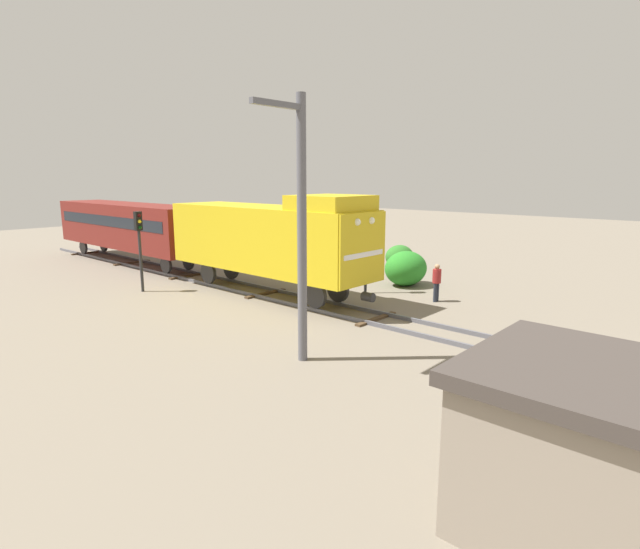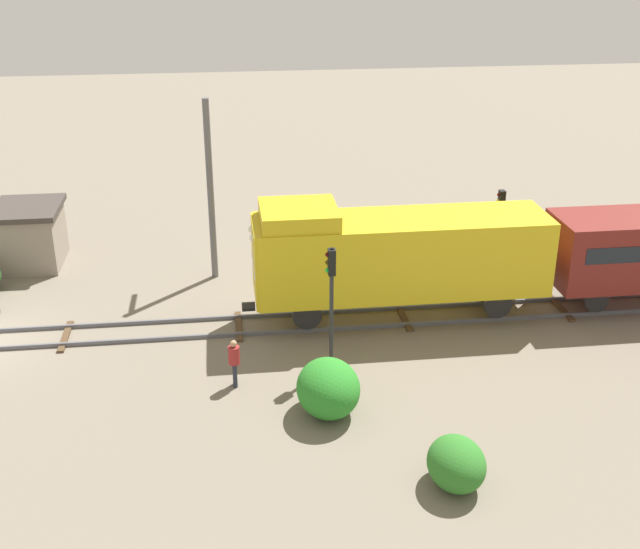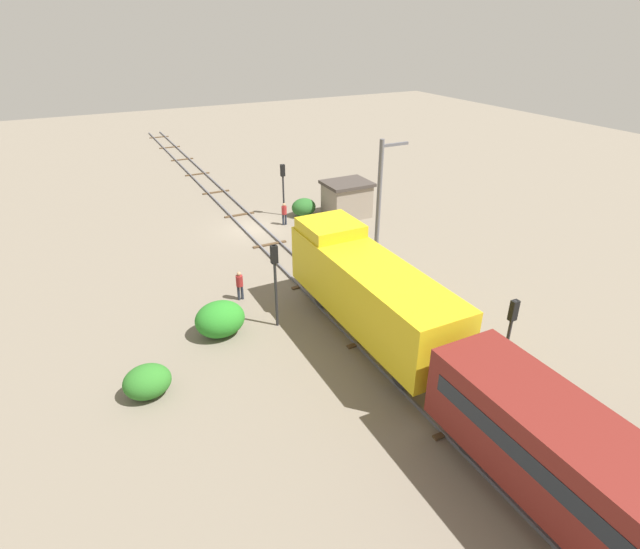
{
  "view_description": "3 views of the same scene",
  "coord_description": "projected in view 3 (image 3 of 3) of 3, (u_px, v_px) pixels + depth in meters",
  "views": [
    {
      "loc": [
        -15.37,
        -1.27,
        5.49
      ],
      "look_at": [
        0.53,
        13.09,
        1.28
      ],
      "focal_mm": 28.0,
      "sensor_mm": 36.0,
      "label": 1
    },
    {
      "loc": [
        27.4,
        9.31,
        14.16
      ],
      "look_at": [
        -0.98,
        12.92,
        1.61
      ],
      "focal_mm": 45.0,
      "sensor_mm": 36.0,
      "label": 2
    },
    {
      "loc": [
        11.13,
        32.74,
        13.93
      ],
      "look_at": [
        0.0,
        10.84,
        1.22
      ],
      "focal_mm": 28.0,
      "sensor_mm": 36.0,
      "label": 3
    }
  ],
  "objects": [
    {
      "name": "relay_hut",
      "position": [
        347.0,
        199.0,
        38.66
      ],
      "size": [
        3.5,
        2.9,
        2.74
      ],
      "color": "gray",
      "rests_on": "ground"
    },
    {
      "name": "traffic_signal_near",
      "position": [
        283.0,
        180.0,
        38.17
      ],
      "size": [
        0.32,
        0.34,
        4.03
      ],
      "color": "#262628",
      "rests_on": "ground"
    },
    {
      "name": "railway_track",
      "position": [
        254.0,
        228.0,
        36.77
      ],
      "size": [
        2.4,
        77.22,
        0.16
      ],
      "color": "#595960",
      "rests_on": "ground"
    },
    {
      "name": "bush_near",
      "position": [
        147.0,
        382.0,
        20.33
      ],
      "size": [
        1.94,
        1.59,
        1.41
      ],
      "primitive_type": "ellipsoid",
      "color": "#2D7226",
      "rests_on": "ground"
    },
    {
      "name": "locomotive",
      "position": [
        367.0,
        287.0,
        23.12
      ],
      "size": [
        2.9,
        11.6,
        4.6
      ],
      "color": "gold",
      "rests_on": "railway_track"
    },
    {
      "name": "worker_near_track",
      "position": [
        284.0,
        212.0,
        37.14
      ],
      "size": [
        0.38,
        0.38,
        1.7
      ],
      "rotation": [
        0.0,
        0.0,
        2.45
      ],
      "color": "#262B38",
      "rests_on": "ground"
    },
    {
      "name": "traffic_signal_mid",
      "position": [
        275.0,
        271.0,
        23.94
      ],
      "size": [
        0.32,
        0.34,
        4.42
      ],
      "color": "#262628",
      "rests_on": "ground"
    },
    {
      "name": "traffic_signal_far",
      "position": [
        510.0,
        325.0,
        20.4
      ],
      "size": [
        0.32,
        0.34,
        3.88
      ],
      "color": "#262628",
      "rests_on": "ground"
    },
    {
      "name": "ground_plane",
      "position": [
        254.0,
        229.0,
        36.8
      ],
      "size": [
        115.83,
        115.83,
        0.0
      ],
      "primitive_type": "plane",
      "color": "#756B5B"
    },
    {
      "name": "bush_far",
      "position": [
        304.0,
        207.0,
        38.96
      ],
      "size": [
        1.94,
        1.58,
        1.41
      ],
      "primitive_type": "ellipsoid",
      "color": "#286026",
      "rests_on": "ground"
    },
    {
      "name": "bush_mid",
      "position": [
        220.0,
        319.0,
        24.2
      ],
      "size": [
        2.44,
        1.99,
        1.77
      ],
      "primitive_type": "ellipsoid",
      "color": "#298026",
      "rests_on": "ground"
    },
    {
      "name": "worker_by_signal",
      "position": [
        240.0,
        283.0,
        27.21
      ],
      "size": [
        0.38,
        0.38,
        1.7
      ],
      "rotation": [
        0.0,
        0.0,
        4.54
      ],
      "color": "#262B38",
      "rests_on": "ground"
    },
    {
      "name": "catenary_mast",
      "position": [
        380.0,
        200.0,
        29.97
      ],
      "size": [
        1.94,
        0.28,
        7.78
      ],
      "color": "#595960",
      "rests_on": "ground"
    }
  ]
}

